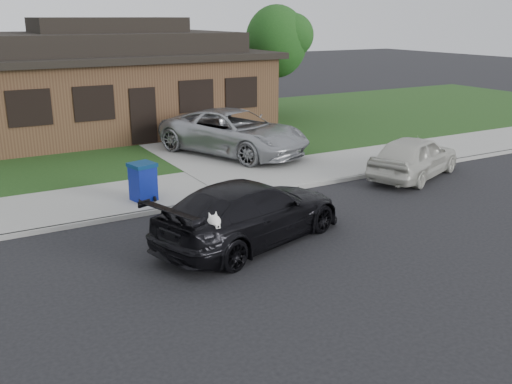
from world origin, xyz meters
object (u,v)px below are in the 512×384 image
white_compact (414,156)px  recycling_bin (143,181)px  minivan (234,132)px  sedan (250,212)px

white_compact → recycling_bin: white_compact is taller
minivan → white_compact: minivan is taller
minivan → recycling_bin: minivan is taller
sedan → white_compact: bearing=-90.8°
sedan → recycling_bin: size_ratio=5.08×
recycling_bin → white_compact: bearing=-23.8°
sedan → minivan: 7.99m
white_compact → minivan: bearing=14.2°
sedan → minivan: size_ratio=0.93×
sedan → recycling_bin: sedan is taller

